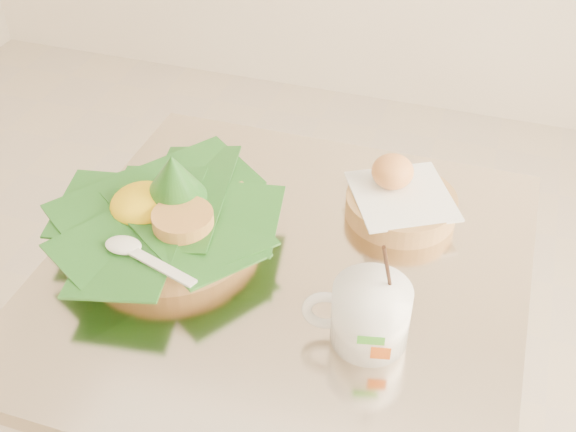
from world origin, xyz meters
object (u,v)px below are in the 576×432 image
(rice_basket, at_px, (167,213))
(bread_basket, at_px, (400,199))
(cafe_table, at_px, (286,363))
(coffee_mug, at_px, (368,313))

(rice_basket, relative_size, bread_basket, 1.66)
(cafe_table, xyz_separation_m, coffee_mug, (0.15, -0.10, 0.27))
(cafe_table, distance_m, rice_basket, 0.33)
(rice_basket, distance_m, bread_basket, 0.37)
(cafe_table, relative_size, coffee_mug, 4.23)
(bread_basket, relative_size, coffee_mug, 1.16)
(rice_basket, xyz_separation_m, coffee_mug, (0.34, -0.11, 0.00))
(coffee_mug, bearing_deg, bread_basket, 92.56)
(coffee_mug, bearing_deg, rice_basket, 162.10)
(coffee_mug, bearing_deg, cafe_table, 146.22)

